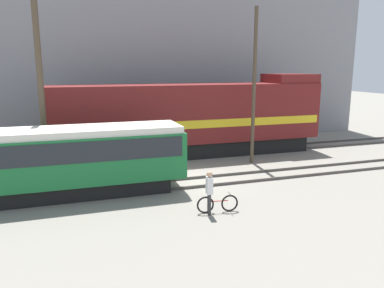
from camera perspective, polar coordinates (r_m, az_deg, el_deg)
name	(u,v)px	position (r m, az deg, el deg)	size (l,w,h in m)	color
ground_plane	(189,180)	(19.27, -0.43, -5.50)	(120.00, 120.00, 0.00)	gray
track_near	(193,182)	(18.66, 0.18, -5.85)	(60.00, 1.50, 0.14)	#47423D
track_far	(165,156)	(24.09, -4.19, -1.86)	(60.00, 1.51, 0.14)	#47423D
building_backdrop	(139,46)	(31.33, -8.07, 14.59)	(37.24, 6.00, 14.72)	gray
freight_locomotive	(192,118)	(24.15, 0.00, 3.92)	(17.45, 3.04, 5.23)	black
streetcar	(47,159)	(17.38, -21.18, -2.19)	(11.93, 2.54, 3.08)	black
bicycle	(218,204)	(15.05, 3.92, -9.10)	(1.69, 0.44, 0.76)	black
person	(209,188)	(14.58, 2.66, -6.75)	(0.26, 0.38, 1.76)	#333333
utility_pole_left	(41,90)	(19.90, -22.03, 7.68)	(0.30, 0.30, 9.19)	#4C3D2D
utility_pole_center	(254,87)	(22.37, 9.43, 8.51)	(0.21, 0.21, 9.04)	#4C3D2D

